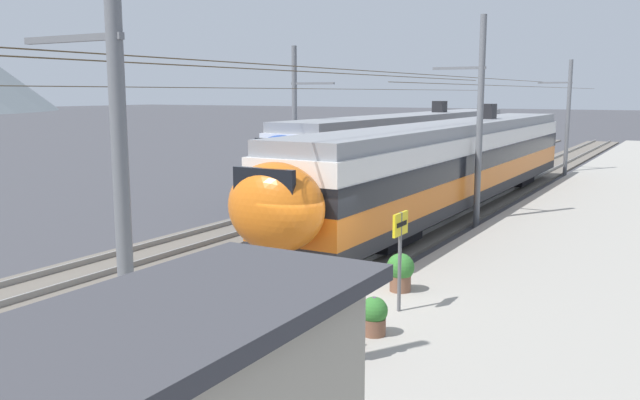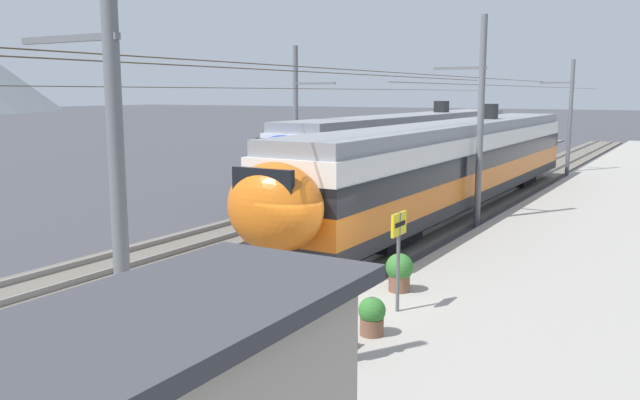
% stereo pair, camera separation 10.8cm
% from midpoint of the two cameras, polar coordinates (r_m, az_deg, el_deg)
% --- Properties ---
extents(ground_plane, '(400.00, 400.00, 0.00)m').
position_cam_midpoint_polar(ground_plane, '(16.61, 0.43, -8.60)').
color(ground_plane, '#424247').
extents(platform_slab, '(120.00, 7.01, 0.30)m').
position_cam_midpoint_polar(platform_slab, '(15.01, 15.43, -10.32)').
color(platform_slab, '#A39E93').
rests_on(platform_slab, ground).
extents(track_near, '(120.00, 3.00, 0.28)m').
position_cam_midpoint_polar(track_near, '(17.23, -3.31, -7.72)').
color(track_near, '#6B6359').
rests_on(track_near, ground).
extents(track_far, '(120.00, 3.00, 0.28)m').
position_cam_midpoint_polar(track_far, '(20.75, -16.43, -5.16)').
color(track_far, '#6B6359').
rests_on(track_far, ground).
extents(train_near_platform, '(28.28, 2.89, 4.27)m').
position_cam_midpoint_polar(train_near_platform, '(28.46, 11.25, 3.26)').
color(train_near_platform, '#2D2D30').
rests_on(train_near_platform, track_near).
extents(train_far_track, '(28.59, 2.93, 4.27)m').
position_cam_midpoint_polar(train_far_track, '(38.76, 7.68, 4.89)').
color(train_far_track, '#2D2D30').
rests_on(train_far_track, track_far).
extents(catenary_mast_west, '(45.30, 2.04, 8.36)m').
position_cam_midpoint_polar(catenary_mast_west, '(10.15, -17.54, 4.47)').
color(catenary_mast_west, slate).
rests_on(catenary_mast_west, ground).
extents(catenary_mast_mid, '(45.30, 2.04, 7.89)m').
position_cam_midpoint_polar(catenary_mast_mid, '(25.63, 13.13, 6.81)').
color(catenary_mast_mid, slate).
rests_on(catenary_mast_mid, ground).
extents(catenary_mast_east, '(45.30, 2.04, 7.03)m').
position_cam_midpoint_polar(catenary_mast_east, '(43.38, 20.21, 6.84)').
color(catenary_mast_east, slate).
rests_on(catenary_mast_east, ground).
extents(catenary_mast_far_side, '(45.30, 2.25, 7.19)m').
position_cam_midpoint_polar(catenary_mast_far_side, '(31.10, -2.05, 6.79)').
color(catenary_mast_far_side, slate).
rests_on(catenary_mast_far_side, ground).
extents(platform_sign, '(0.70, 0.08, 2.21)m').
position_cam_midpoint_polar(platform_sign, '(14.60, 6.66, -3.36)').
color(platform_sign, '#59595B').
rests_on(platform_sign, platform_slab).
extents(passenger_walking, '(0.53, 0.22, 1.69)m').
position_cam_midpoint_polar(passenger_walking, '(12.01, 2.41, -9.44)').
color(passenger_walking, '#383842').
rests_on(passenger_walking, platform_slab).
extents(handbag_beside_passenger, '(0.32, 0.18, 0.37)m').
position_cam_midpoint_polar(handbag_beside_passenger, '(12.88, 2.53, -12.01)').
color(handbag_beside_passenger, maroon).
rests_on(handbag_beside_passenger, platform_slab).
extents(potted_plant_platform_edge, '(0.55, 0.55, 0.78)m').
position_cam_midpoint_polar(potted_plant_platform_edge, '(13.45, 4.41, -9.74)').
color(potted_plant_platform_edge, brown).
rests_on(potted_plant_platform_edge, platform_slab).
extents(potted_plant_by_shelter, '(0.67, 0.67, 0.94)m').
position_cam_midpoint_polar(potted_plant_by_shelter, '(16.33, 6.71, -5.97)').
color(potted_plant_by_shelter, brown).
rests_on(potted_plant_by_shelter, platform_slab).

